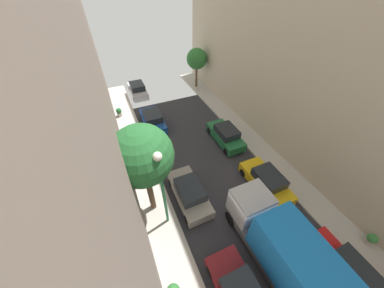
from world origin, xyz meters
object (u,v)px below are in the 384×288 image
object	(u,v)px
parked_car_left_5	(138,90)
delivery_truck	(281,247)
lamp_post	(162,183)
parked_car_right_1	(266,182)
street_tree_1	(197,59)
street_tree_0	(142,156)
parked_car_right_0	(346,272)
parked_car_left_3	(189,193)
potted_plant_1	(119,112)
parked_car_left_4	(153,120)
parked_car_right_2	(226,135)
potted_plant_0	(372,239)

from	to	relation	value
parked_car_left_5	delivery_truck	size ratio (longest dim) A/B	0.64
parked_car_left_5	lamp_post	bearing A→B (deg)	-96.35
parked_car_right_1	delivery_truck	distance (m)	5.00
street_tree_1	street_tree_0	bearing A→B (deg)	-123.75
parked_car_right_0	street_tree_1	xyz separation A→B (m)	(2.04, 22.65, 2.93)
parked_car_left_3	delivery_truck	world-z (taller)	delivery_truck
potted_plant_1	parked_car_right_0	bearing A→B (deg)	-67.26
parked_car_left_4	parked_car_left_5	distance (m)	6.88
parked_car_left_3	parked_car_right_2	bearing A→B (deg)	38.55
street_tree_1	potted_plant_0	size ratio (longest dim) A/B	5.55
parked_car_left_5	street_tree_0	xyz separation A→B (m)	(-2.46, -15.78, 4.27)
delivery_truck	parked_car_left_4	bearing A→B (deg)	100.44
parked_car_left_5	parked_car_right_0	distance (m)	24.23
parked_car_right_2	street_tree_1	size ratio (longest dim) A/B	0.89
parked_car_right_1	street_tree_0	world-z (taller)	street_tree_0
parked_car_right_1	potted_plant_0	size ratio (longest dim) A/B	4.91
delivery_truck	parked_car_right_0	bearing A→B (deg)	-37.79
parked_car_left_3	parked_car_right_2	world-z (taller)	same
street_tree_0	parked_car_right_0	bearing A→B (deg)	-44.91
street_tree_0	potted_plant_1	xyz separation A→B (m)	(-0.38, 11.83, -4.34)
delivery_truck	street_tree_1	bearing A→B (deg)	77.01
parked_car_right_0	potted_plant_0	distance (m)	2.95
parked_car_left_5	parked_car_right_2	world-z (taller)	same
parked_car_right_0	delivery_truck	distance (m)	3.58
parked_car_right_0	street_tree_0	world-z (taller)	street_tree_0
potted_plant_1	lamp_post	size ratio (longest dim) A/B	0.15
parked_car_left_4	potted_plant_1	bearing A→B (deg)	134.19
parked_car_left_3	potted_plant_0	bearing A→B (deg)	-39.97
street_tree_1	parked_car_left_4	bearing A→B (deg)	-141.57
parked_car_right_1	lamp_post	bearing A→B (deg)	177.09
potted_plant_0	delivery_truck	bearing A→B (deg)	164.57
parked_car_left_3	street_tree_1	bearing A→B (deg)	63.83
parked_car_left_4	parked_car_right_2	xyz separation A→B (m)	(5.40, -4.94, 0.00)
parked_car_left_3	lamp_post	world-z (taller)	lamp_post
delivery_truck	potted_plant_0	xyz separation A→B (m)	(5.59, -1.54, -1.14)
parked_car_left_3	parked_car_left_4	size ratio (longest dim) A/B	1.00
street_tree_0	potted_plant_1	size ratio (longest dim) A/B	7.05
parked_car_left_4	potted_plant_0	world-z (taller)	parked_car_left_4
parked_car_right_1	street_tree_0	bearing A→B (deg)	168.01
parked_car_left_3	parked_car_left_4	xyz separation A→B (m)	(0.00, 9.24, 0.00)
street_tree_0	delivery_truck	bearing A→B (deg)	-48.05
parked_car_right_0	potted_plant_0	world-z (taller)	parked_car_right_0
street_tree_0	parked_car_left_5	bearing A→B (deg)	81.15
parked_car_right_1	potted_plant_1	bearing A→B (deg)	121.40
parked_car_left_3	parked_car_left_5	distance (m)	16.11
street_tree_1	potted_plant_0	distance (m)	22.32
parked_car_left_5	parked_car_right_2	distance (m)	12.99
parked_car_left_3	parked_car_right_0	bearing A→B (deg)	-54.25
parked_car_left_4	delivery_truck	bearing A→B (deg)	-79.56
parked_car_left_5	potted_plant_1	bearing A→B (deg)	-125.70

